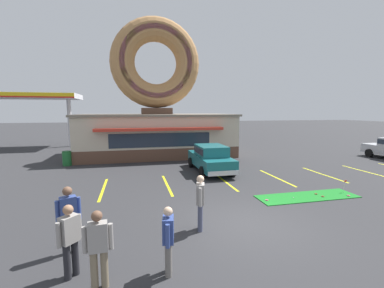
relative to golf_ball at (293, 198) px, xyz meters
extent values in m
plane|color=#2D2D30|center=(-2.91, -1.80, -0.05)|extent=(160.00, 160.00, 0.00)
cube|color=brown|center=(-4.46, 12.20, 0.40)|extent=(12.00, 6.00, 0.90)
cube|color=beige|center=(-4.46, 12.20, 2.00)|extent=(12.00, 6.00, 2.30)
cube|color=slate|center=(-4.46, 12.20, 3.23)|extent=(12.30, 6.30, 0.16)
cube|color=red|center=(-4.46, 8.90, 2.30)|extent=(9.00, 0.60, 0.20)
cube|color=#232D3D|center=(-4.46, 9.19, 1.50)|extent=(7.20, 0.03, 1.00)
cube|color=brown|center=(-4.46, 12.20, 3.56)|extent=(2.40, 1.80, 0.50)
torus|color=#B27F4C|center=(-4.46, 12.20, 7.36)|extent=(7.10, 1.90, 7.10)
torus|color=#D8728C|center=(-4.46, 11.78, 7.36)|extent=(6.25, 1.05, 6.24)
cube|color=#197523|center=(0.72, 0.08, -0.04)|extent=(4.38, 1.23, 0.03)
torus|color=brown|center=(1.26, 0.22, 0.00)|extent=(0.13, 0.13, 0.04)
torus|color=#D8667F|center=(2.45, -0.30, 0.00)|extent=(0.13, 0.13, 0.04)
torus|color=#D8667F|center=(-1.22, 0.00, 0.00)|extent=(0.13, 0.13, 0.04)
torus|color=brown|center=(1.31, -0.14, 0.00)|extent=(0.13, 0.13, 0.04)
sphere|color=white|center=(0.00, 0.00, 0.00)|extent=(0.04, 0.04, 0.04)
cylinder|color=silver|center=(2.66, 0.19, 0.25)|extent=(0.01, 0.01, 0.55)
cube|color=red|center=(2.72, 0.19, 0.48)|extent=(0.12, 0.01, 0.08)
cube|color=silver|center=(12.62, 8.06, 0.37)|extent=(1.67, 0.11, 0.24)
cylinder|color=black|center=(11.74, 7.20, 0.27)|extent=(0.23, 0.64, 0.64)
cube|color=#196066|center=(-1.92, 5.45, 0.61)|extent=(1.78, 4.41, 0.68)
cube|color=#196066|center=(-1.92, 5.30, 1.25)|extent=(1.57, 2.11, 0.60)
cube|color=#232D3D|center=(-1.92, 5.30, 1.27)|extent=(1.59, 2.02, 0.36)
cube|color=silver|center=(-1.94, 7.68, 0.37)|extent=(1.67, 0.11, 0.24)
cube|color=silver|center=(-1.91, 3.22, 0.37)|extent=(1.67, 0.11, 0.24)
cylinder|color=black|center=(-2.81, 6.81, 0.27)|extent=(0.22, 0.64, 0.64)
cylinder|color=black|center=(-1.05, 6.82, 0.27)|extent=(0.22, 0.64, 0.64)
cylinder|color=black|center=(-2.80, 4.08, 0.27)|extent=(0.22, 0.64, 0.64)
cylinder|color=black|center=(-1.04, 4.09, 0.27)|extent=(0.22, 0.64, 0.64)
cylinder|color=slate|center=(-7.98, -2.26, 0.38)|extent=(0.15, 0.15, 0.86)
cylinder|color=slate|center=(-8.17, -2.34, 0.38)|extent=(0.15, 0.15, 0.86)
cube|color=#33478C|center=(-8.08, -2.30, 1.13)|extent=(0.44, 0.36, 0.63)
cylinder|color=#33478C|center=(-7.84, -2.21, 1.10)|extent=(0.10, 0.10, 0.58)
cylinder|color=#33478C|center=(-8.31, -2.39, 1.10)|extent=(0.10, 0.10, 0.58)
sphere|color=brown|center=(-8.08, -2.30, 1.59)|extent=(0.23, 0.23, 0.23)
cylinder|color=slate|center=(-5.73, -3.63, 0.33)|extent=(0.15, 0.15, 0.77)
cylinder|color=slate|center=(-5.76, -3.83, 0.33)|extent=(0.15, 0.15, 0.77)
cube|color=#33478C|center=(-5.74, -3.73, 1.00)|extent=(0.31, 0.42, 0.56)
cylinder|color=#33478C|center=(-5.70, -3.48, 0.97)|extent=(0.10, 0.10, 0.52)
cylinder|color=#33478C|center=(-5.79, -3.98, 0.97)|extent=(0.10, 0.10, 0.52)
sphere|color=beige|center=(-5.74, -3.73, 1.41)|extent=(0.21, 0.21, 0.21)
cylinder|color=#232328|center=(-7.77, -3.27, 0.35)|extent=(0.15, 0.15, 0.81)
cylinder|color=#232328|center=(-7.90, -3.42, 0.35)|extent=(0.15, 0.15, 0.81)
cube|color=gray|center=(-7.83, -3.35, 1.05)|extent=(0.43, 0.44, 0.59)
cylinder|color=gray|center=(-7.67, -3.16, 1.02)|extent=(0.10, 0.10, 0.54)
cylinder|color=gray|center=(-8.00, -3.53, 1.02)|extent=(0.10, 0.10, 0.54)
sphere|color=#9E7051|center=(-7.83, -3.35, 1.49)|extent=(0.22, 0.22, 0.22)
cylinder|color=#474C66|center=(-4.47, -1.72, 0.37)|extent=(0.15, 0.15, 0.84)
cylinder|color=#474C66|center=(-4.53, -1.92, 0.37)|extent=(0.15, 0.15, 0.84)
cube|color=gray|center=(-4.50, -1.82, 1.10)|extent=(0.34, 0.43, 0.62)
cylinder|color=gray|center=(-4.43, -1.58, 1.07)|extent=(0.10, 0.10, 0.57)
cylinder|color=gray|center=(-4.57, -2.06, 1.07)|extent=(0.10, 0.10, 0.57)
sphere|color=beige|center=(-4.50, -1.82, 1.55)|extent=(0.23, 0.23, 0.23)
cylinder|color=#7F7056|center=(-7.09, -3.86, 0.36)|extent=(0.15, 0.15, 0.82)
cylinder|color=#7F7056|center=(-7.29, -3.87, 0.36)|extent=(0.15, 0.15, 0.82)
cube|color=gray|center=(-7.19, -3.86, 1.06)|extent=(0.40, 0.27, 0.60)
cylinder|color=gray|center=(-6.94, -3.85, 1.03)|extent=(0.10, 0.10, 0.55)
cylinder|color=gray|center=(-7.44, -3.88, 1.03)|extent=(0.10, 0.10, 0.55)
sphere|color=brown|center=(-7.19, -3.86, 1.50)|extent=(0.22, 0.22, 0.22)
cylinder|color=#1E662D|center=(-10.74, 9.20, 0.42)|extent=(0.56, 0.56, 0.95)
torus|color=#123D1B|center=(-10.74, 9.20, 0.90)|extent=(0.57, 0.57, 0.05)
cylinder|color=silver|center=(-12.61, 19.21, 2.35)|extent=(0.40, 0.40, 4.80)
cube|color=silver|center=(-16.11, 19.21, 5.00)|extent=(9.00, 4.40, 0.50)
cube|color=yellow|center=(-16.11, 16.99, 5.00)|extent=(9.00, 0.04, 0.44)
cube|color=red|center=(-16.11, 16.97, 4.83)|extent=(9.00, 0.04, 0.12)
cube|color=yellow|center=(-7.85, 3.20, -0.05)|extent=(0.12, 3.60, 0.01)
cube|color=yellow|center=(-4.85, 3.20, -0.05)|extent=(0.12, 3.60, 0.01)
cube|color=yellow|center=(-1.85, 3.20, -0.05)|extent=(0.12, 3.60, 0.01)
cube|color=yellow|center=(1.15, 3.20, -0.05)|extent=(0.12, 3.60, 0.01)
cube|color=yellow|center=(4.15, 3.20, -0.05)|extent=(0.12, 3.60, 0.01)
cube|color=yellow|center=(7.15, 3.20, -0.05)|extent=(0.12, 3.60, 0.01)
camera|label=1|loc=(-6.45, -9.05, 3.58)|focal=24.00mm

